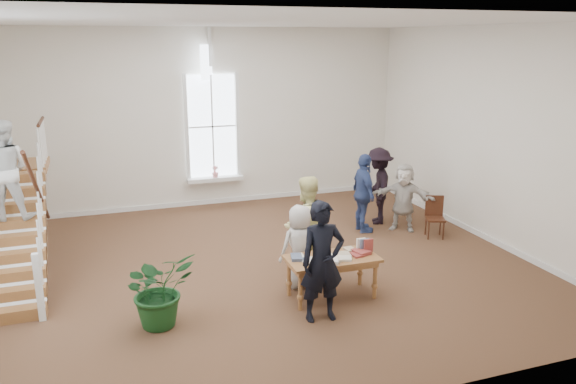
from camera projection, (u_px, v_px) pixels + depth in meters
name	position (u px, v px, depth m)	size (l,w,h in m)	color
ground	(264.00, 265.00, 10.79)	(10.00, 10.00, 0.00)	#4B2A1D
room_shell	(215.00, 189.00, 14.68)	(10.49, 10.00, 10.00)	silver
staircase	(9.00, 194.00, 9.66)	(1.10, 4.10, 2.92)	brown
library_table	(332.00, 262.00, 9.31)	(1.53, 0.77, 0.78)	brown
police_officer	(322.00, 262.00, 8.50)	(0.69, 0.45, 1.90)	black
elderly_woman	(300.00, 246.00, 9.73)	(0.72, 0.47, 1.47)	beige
person_yellow	(306.00, 225.00, 10.23)	(0.90, 0.70, 1.84)	#F1E896
woman_cluster_a	(364.00, 193.00, 12.47)	(1.04, 0.43, 1.78)	navy
woman_cluster_b	(378.00, 186.00, 13.07)	(1.16, 0.67, 1.80)	black
woman_cluster_c	(403.00, 197.00, 12.61)	(1.42, 0.45, 1.54)	beige
floor_plant	(159.00, 289.00, 8.42)	(1.05, 0.91, 1.17)	#133E18
side_chair	(435.00, 214.00, 12.27)	(0.51, 0.51, 0.90)	#35180E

